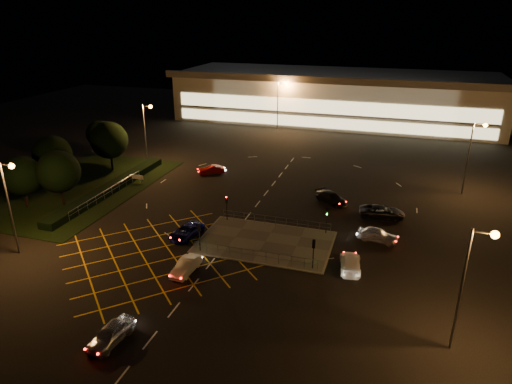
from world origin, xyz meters
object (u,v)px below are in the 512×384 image
(signal_ne, at_px, (327,215))
(car_east_grey, at_px, (382,212))
(signal_sw, at_px, (199,231))
(car_right_silver, at_px, (377,235))
(car_circ_red, at_px, (212,170))
(signal_se, at_px, (314,248))
(car_far_dkgrey, at_px, (331,198))
(car_queue_white, at_px, (186,266))
(car_near_silver, at_px, (111,334))
(car_approach_white, at_px, (350,263))
(signal_nw, at_px, (227,203))
(car_left_blue, at_px, (186,231))

(signal_ne, distance_m, car_east_grey, 8.88)
(signal_sw, xyz_separation_m, car_right_silver, (17.65, 8.03, -1.62))
(signal_sw, distance_m, car_circ_red, 24.76)
(signal_se, height_order, car_right_silver, signal_se)
(signal_ne, height_order, car_circ_red, signal_ne)
(car_right_silver, distance_m, car_east_grey, 6.48)
(car_far_dkgrey, bearing_deg, car_right_silver, -107.92)
(car_queue_white, bearing_deg, car_near_silver, -92.61)
(signal_se, relative_size, car_approach_white, 0.65)
(car_right_silver, bearing_deg, car_far_dkgrey, 43.68)
(signal_sw, bearing_deg, car_queue_white, 95.51)
(signal_sw, bearing_deg, signal_ne, -146.35)
(signal_sw, xyz_separation_m, signal_nw, (0.00, 7.99, 0.00))
(signal_sw, relative_size, signal_ne, 1.00)
(car_right_silver, height_order, car_east_grey, car_east_grey)
(car_left_blue, bearing_deg, car_east_grey, 39.66)
(signal_nw, xyz_separation_m, car_right_silver, (17.65, 0.04, -1.62))
(car_near_silver, height_order, car_queue_white, car_near_silver)
(signal_ne, height_order, car_left_blue, signal_ne)
(car_east_grey, bearing_deg, car_queue_white, 129.43)
(car_right_silver, height_order, car_approach_white, car_right_silver)
(signal_sw, relative_size, car_near_silver, 0.73)
(car_queue_white, bearing_deg, car_east_grey, 50.34)
(signal_se, bearing_deg, car_circ_red, -48.79)
(signal_nw, height_order, car_circ_red, signal_nw)
(signal_se, height_order, car_east_grey, signal_se)
(car_far_dkgrey, height_order, car_circ_red, car_far_dkgrey)
(signal_sw, bearing_deg, car_far_dkgrey, -122.78)
(signal_ne, xyz_separation_m, car_left_blue, (-14.84, -5.35, -1.70))
(signal_se, bearing_deg, car_queue_white, 19.97)
(car_queue_white, height_order, car_east_grey, car_east_grey)
(car_left_blue, bearing_deg, signal_sw, -33.10)
(car_approach_white, bearing_deg, signal_nw, -31.95)
(signal_nw, xyz_separation_m, signal_ne, (12.00, 0.00, 0.00))
(car_left_blue, bearing_deg, car_far_dkgrey, 56.16)
(car_near_silver, bearing_deg, car_queue_white, 91.06)
(signal_se, height_order, car_approach_white, signal_se)
(signal_sw, height_order, signal_ne, same)
(signal_nw, relative_size, car_queue_white, 0.76)
(signal_sw, relative_size, car_circ_red, 0.79)
(signal_ne, height_order, car_approach_white, signal_ne)
(signal_se, height_order, car_far_dkgrey, signal_se)
(car_far_dkgrey, xyz_separation_m, car_east_grey, (6.65, -2.83, 0.05))
(car_approach_white, bearing_deg, signal_sw, -3.93)
(signal_nw, distance_m, car_left_blue, 6.29)
(car_right_silver, bearing_deg, car_left_blue, 113.52)
(car_near_silver, height_order, car_east_grey, car_east_grey)
(signal_nw, distance_m, car_right_silver, 17.72)
(signal_nw, distance_m, signal_ne, 12.00)
(car_left_blue, bearing_deg, car_near_silver, -73.33)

